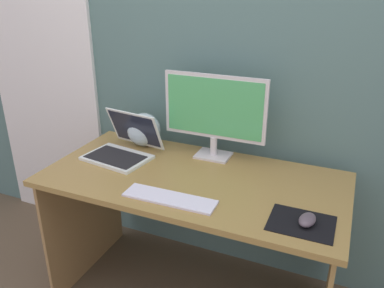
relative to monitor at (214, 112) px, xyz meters
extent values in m
cube|color=slate|center=(-0.01, 0.18, 0.25)|extent=(6.00, 0.04, 2.50)
cube|color=white|center=(-1.25, 0.15, 0.01)|extent=(0.82, 0.02, 2.02)
cube|color=olive|center=(-0.01, -0.26, -0.26)|extent=(1.44, 0.71, 0.03)
cube|color=#9B7646|center=(-0.69, -0.26, -0.64)|extent=(0.02, 0.67, 0.73)
cube|color=#9D7942|center=(0.67, -0.26, -0.64)|extent=(0.02, 0.67, 0.73)
cube|color=silver|center=(0.00, 0.00, -0.24)|extent=(0.18, 0.14, 0.01)
cylinder|color=silver|center=(0.00, 0.00, -0.19)|extent=(0.04, 0.04, 0.10)
cube|color=silver|center=(0.00, 0.00, 0.03)|extent=(0.54, 0.02, 0.33)
cube|color=#4CB266|center=(0.00, -0.01, 0.03)|extent=(0.51, 0.00, 0.30)
cube|color=white|center=(-0.45, -0.23, -0.24)|extent=(0.36, 0.28, 0.02)
cube|color=black|center=(-0.46, -0.24, -0.23)|extent=(0.31, 0.21, 0.00)
cube|color=white|center=(-0.43, -0.08, -0.13)|extent=(0.34, 0.14, 0.21)
cube|color=#1E2333|center=(-0.43, -0.08, -0.13)|extent=(0.31, 0.12, 0.18)
sphere|color=silver|center=(-0.42, 0.00, -0.16)|extent=(0.19, 0.19, 0.19)
cube|color=white|center=(-0.02, -0.49, -0.25)|extent=(0.41, 0.12, 0.01)
cube|color=black|center=(0.53, -0.44, -0.25)|extent=(0.25, 0.20, 0.00)
ellipsoid|color=#534751|center=(0.55, -0.44, -0.23)|extent=(0.08, 0.11, 0.04)
camera|label=1|loc=(0.64, -1.78, 0.63)|focal=36.57mm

